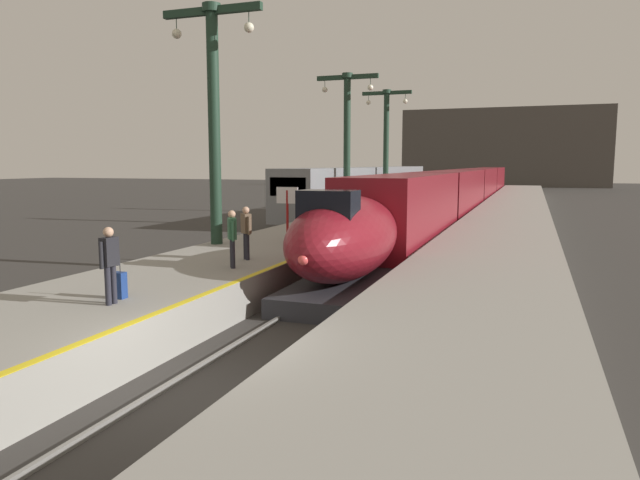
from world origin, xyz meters
TOP-DOWN VIEW (x-y plane):
  - ground_plane at (0.00, 0.00)m, footprint 260.00×260.00m
  - platform_left at (-4.05, 24.75)m, footprint 4.80×110.00m
  - platform_right at (4.05, 24.75)m, footprint 4.80×110.00m
  - platform_left_safety_stripe at (-1.77, 24.75)m, footprint 0.20×107.80m
  - rail_main_left at (-0.75, 27.50)m, footprint 0.08×110.00m
  - rail_main_right at (0.75, 27.50)m, footprint 0.08×110.00m
  - rail_secondary_left at (-8.85, 27.50)m, footprint 0.08×110.00m
  - rail_secondary_right at (-7.35, 27.50)m, footprint 0.08×110.00m
  - highspeed_train_main at (0.00, 41.94)m, footprint 2.92×75.68m
  - regional_train_adjacent at (-8.10, 41.17)m, footprint 2.85×36.60m
  - station_column_mid at (-5.90, 10.92)m, footprint 4.00×0.68m
  - station_column_far at (-5.90, 27.54)m, footprint 4.00×0.68m
  - station_column_distant at (-5.90, 38.11)m, footprint 4.00×0.68m
  - passenger_near_edge at (-3.14, 1.58)m, footprint 0.24×0.57m
  - passenger_mid_platform at (-2.82, 6.48)m, footprint 0.40×0.48m
  - passenger_far_waiting at (-3.13, 7.97)m, footprint 0.45×0.41m
  - rolling_suitcase at (-3.41, 2.11)m, footprint 0.40×0.22m
  - departure_info_board at (-3.71, 12.66)m, footprint 0.90×0.10m
  - terminus_back_wall at (0.00, 102.00)m, footprint 36.00×2.00m

SIDE VIEW (x-z plane):
  - ground_plane at x=0.00m, z-range 0.00..0.00m
  - rail_main_left at x=-0.75m, z-range 0.00..0.12m
  - rail_main_right at x=0.75m, z-range 0.00..0.12m
  - rail_secondary_left at x=-8.85m, z-range 0.00..0.12m
  - rail_secondary_right at x=-7.35m, z-range 0.00..0.12m
  - platform_left at x=-4.05m, z-range 0.00..1.05m
  - platform_right at x=4.05m, z-range 0.00..1.05m
  - platform_left_safety_stripe at x=-1.77m, z-range 1.05..1.06m
  - rolling_suitcase at x=-3.41m, z-range 0.86..1.85m
  - highspeed_train_main at x=0.00m, z-range 0.17..3.77m
  - passenger_near_edge at x=-3.14m, z-range 1.19..2.88m
  - passenger_mid_platform at x=-2.82m, z-range 1.19..2.88m
  - passenger_far_waiting at x=-3.13m, z-range 1.19..2.88m
  - regional_train_adjacent at x=-8.10m, z-range 0.23..4.03m
  - departure_info_board at x=-3.71m, z-range 1.50..3.62m
  - station_column_far at x=-5.90m, z-range 1.97..10.65m
  - station_column_mid at x=-5.90m, z-range 1.97..10.76m
  - station_column_distant at x=-5.90m, z-range 1.97..10.86m
  - terminus_back_wall at x=0.00m, z-range 0.00..14.00m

